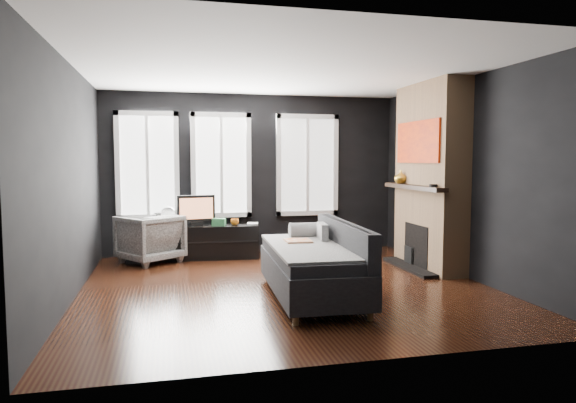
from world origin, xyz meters
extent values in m
plane|color=black|center=(0.00, 0.00, 0.00)|extent=(5.00, 5.00, 0.00)
plane|color=white|center=(0.00, 0.00, 2.70)|extent=(5.00, 5.00, 0.00)
cube|color=black|center=(0.00, 2.50, 1.35)|extent=(5.00, 0.02, 2.70)
cube|color=black|center=(-2.50, 0.00, 1.35)|extent=(0.02, 5.00, 2.70)
cube|color=black|center=(2.50, 0.00, 1.35)|extent=(0.02, 5.00, 2.70)
cube|color=gray|center=(0.42, -0.20, 0.63)|extent=(0.13, 0.37, 0.36)
imported|color=silver|center=(-1.72, 1.95, 0.42)|extent=(1.10, 1.09, 0.83)
imported|color=#C56915|center=(-0.39, 2.01, 0.60)|extent=(0.14, 0.11, 0.13)
imported|color=#AB9A89|center=(-0.17, 2.11, 0.66)|extent=(0.18, 0.05, 0.24)
cube|color=#2E6F40|center=(-0.64, 2.06, 0.59)|extent=(0.24, 0.19, 0.11)
imported|color=#C68D3B|center=(2.05, 1.05, 1.33)|extent=(0.21, 0.21, 0.20)
cylinder|color=black|center=(2.05, 0.05, 1.25)|extent=(0.11, 0.11, 0.04)
camera|label=1|loc=(-1.42, -6.21, 1.60)|focal=32.00mm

